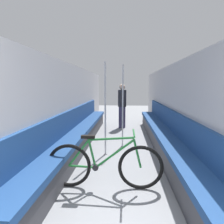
# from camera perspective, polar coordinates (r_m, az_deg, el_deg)

# --- Properties ---
(wall_left) EXTENTS (0.10, 11.05, 2.06)m
(wall_left) POSITION_cam_1_polar(r_m,az_deg,el_deg) (4.69, -13.44, 1.20)
(wall_left) COLOR #B2B2B7
(wall_left) RESTS_ON ground
(wall_right) EXTENTS (0.10, 11.05, 2.06)m
(wall_right) POSITION_cam_1_polar(r_m,az_deg,el_deg) (4.63, 18.59, 0.93)
(wall_right) COLOR #B2B2B7
(wall_right) RESTS_ON ground
(bench_seat_row_left) EXTENTS (0.46, 6.69, 0.96)m
(bench_seat_row_left) POSITION_cam_1_polar(r_m,az_deg,el_deg) (4.99, -9.56, -6.64)
(bench_seat_row_left) COLOR #3D3D42
(bench_seat_row_left) RESTS_ON ground
(bench_seat_row_right) EXTENTS (0.46, 6.69, 0.96)m
(bench_seat_row_right) POSITION_cam_1_polar(r_m,az_deg,el_deg) (4.94, 14.66, -6.92)
(bench_seat_row_right) COLOR #3D3D42
(bench_seat_row_right) RESTS_ON ground
(bicycle) EXTENTS (1.74, 0.46, 0.86)m
(bicycle) POSITION_cam_1_polar(r_m,az_deg,el_deg) (3.07, -2.23, -14.92)
(bicycle) COLOR black
(bicycle) RESTS_ON ground
(grab_pole_near) EXTENTS (0.08, 0.08, 2.04)m
(grab_pole_near) POSITION_cam_1_polar(r_m,az_deg,el_deg) (4.36, -1.93, 0.42)
(grab_pole_near) COLOR gray
(grab_pole_near) RESTS_ON ground
(grab_pole_far) EXTENTS (0.08, 0.08, 2.04)m
(grab_pole_far) POSITION_cam_1_polar(r_m,az_deg,el_deg) (4.96, 3.07, 1.28)
(grab_pole_far) COLOR gray
(grab_pole_far) RESTS_ON ground
(passenger_standing) EXTENTS (0.30, 0.30, 1.59)m
(passenger_standing) POSITION_cam_1_polar(r_m,az_deg,el_deg) (7.26, 2.90, 1.89)
(passenger_standing) COLOR #332D4C
(passenger_standing) RESTS_ON ground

